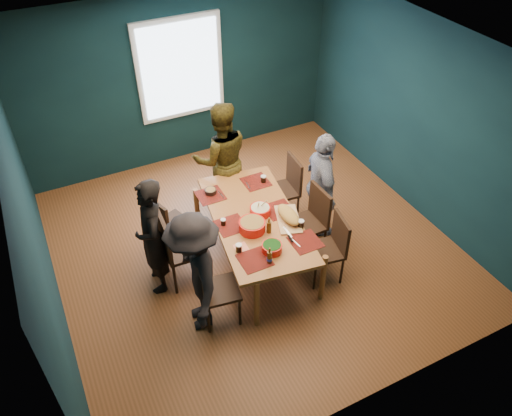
% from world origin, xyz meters
% --- Properties ---
extents(room, '(5.01, 5.01, 2.71)m').
position_xyz_m(room, '(0.00, 0.27, 1.37)').
color(room, brown).
rests_on(room, ground).
extents(dining_table, '(1.27, 2.10, 0.75)m').
position_xyz_m(dining_table, '(-0.09, -0.27, 0.68)').
color(dining_table, '#A86A32').
rests_on(dining_table, floor).
extents(chair_left_far, '(0.52, 0.52, 0.92)m').
position_xyz_m(chair_left_far, '(-1.04, 0.38, 0.54)').
color(chair_left_far, black).
rests_on(chair_left_far, floor).
extents(chair_left_mid, '(0.49, 0.49, 1.03)m').
position_xyz_m(chair_left_mid, '(-1.09, -0.13, 0.60)').
color(chair_left_mid, black).
rests_on(chair_left_mid, floor).
extents(chair_left_near, '(0.48, 0.48, 0.94)m').
position_xyz_m(chair_left_near, '(-0.94, -0.88, 0.55)').
color(chair_left_near, black).
rests_on(chair_left_near, floor).
extents(chair_right_far, '(0.46, 0.46, 0.95)m').
position_xyz_m(chair_right_far, '(0.72, 0.37, 0.55)').
color(chair_right_far, black).
rests_on(chair_right_far, floor).
extents(chair_right_mid, '(0.45, 0.45, 0.97)m').
position_xyz_m(chair_right_mid, '(0.66, -0.38, 0.56)').
color(chair_right_mid, black).
rests_on(chair_right_mid, floor).
extents(chair_right_near, '(0.48, 0.48, 0.92)m').
position_xyz_m(chair_right_near, '(0.63, -0.90, 0.53)').
color(chair_right_near, black).
rests_on(chair_right_near, floor).
extents(person_far_left, '(0.46, 0.62, 1.56)m').
position_xyz_m(person_far_left, '(-1.33, -0.08, 0.78)').
color(person_far_left, black).
rests_on(person_far_left, floor).
extents(person_back, '(0.93, 0.79, 1.69)m').
position_xyz_m(person_back, '(-0.01, 0.95, 0.84)').
color(person_back, black).
rests_on(person_back, floor).
extents(person_right, '(0.58, 0.97, 1.54)m').
position_xyz_m(person_right, '(0.95, -0.11, 0.77)').
color(person_right, silver).
rests_on(person_right, floor).
extents(person_near_left, '(0.75, 1.10, 1.57)m').
position_xyz_m(person_near_left, '(-1.09, -0.84, 0.78)').
color(person_near_left, black).
rests_on(person_near_left, floor).
extents(bowl_salad, '(0.32, 0.32, 0.13)m').
position_xyz_m(bowl_salad, '(-0.23, -0.45, 0.82)').
color(bowl_salad, red).
rests_on(bowl_salad, dining_table).
extents(bowl_dumpling, '(0.26, 0.26, 0.24)m').
position_xyz_m(bowl_dumpling, '(-0.01, -0.23, 0.81)').
color(bowl_dumpling, red).
rests_on(bowl_dumpling, dining_table).
extents(bowl_herbs, '(0.23, 0.23, 0.10)m').
position_xyz_m(bowl_herbs, '(-0.18, -0.87, 0.81)').
color(bowl_herbs, red).
rests_on(bowl_herbs, dining_table).
extents(cutting_board, '(0.43, 0.68, 0.15)m').
position_xyz_m(cutting_board, '(0.24, -0.49, 0.82)').
color(cutting_board, '#DCAC76').
rests_on(cutting_board, dining_table).
extents(small_bowl, '(0.15, 0.15, 0.06)m').
position_xyz_m(small_bowl, '(-0.40, 0.42, 0.79)').
color(small_bowl, black).
rests_on(small_bowl, dining_table).
extents(beer_bottle_a, '(0.06, 0.06, 0.22)m').
position_xyz_m(beer_bottle_a, '(-0.29, -1.02, 0.83)').
color(beer_bottle_a, '#472C0C').
rests_on(beer_bottle_a, dining_table).
extents(beer_bottle_b, '(0.06, 0.06, 0.22)m').
position_xyz_m(beer_bottle_b, '(-0.07, -0.58, 0.84)').
color(beer_bottle_b, '#472C0C').
rests_on(beer_bottle_b, dining_table).
extents(cola_glass_a, '(0.07, 0.07, 0.10)m').
position_xyz_m(cola_glass_a, '(-0.52, -0.71, 0.81)').
color(cola_glass_a, black).
rests_on(cola_glass_a, dining_table).
extents(cola_glass_b, '(0.07, 0.07, 0.10)m').
position_xyz_m(cola_glass_b, '(0.31, -0.67, 0.81)').
color(cola_glass_b, black).
rests_on(cola_glass_b, dining_table).
extents(cola_glass_c, '(0.07, 0.07, 0.10)m').
position_xyz_m(cola_glass_c, '(0.32, 0.33, 0.81)').
color(cola_glass_c, black).
rests_on(cola_glass_c, dining_table).
extents(cola_glass_d, '(0.06, 0.06, 0.09)m').
position_xyz_m(cola_glass_d, '(-0.50, -0.22, 0.80)').
color(cola_glass_d, black).
rests_on(cola_glass_d, dining_table).
extents(napkin_a, '(0.16, 0.16, 0.00)m').
position_xyz_m(napkin_a, '(0.30, -0.20, 0.75)').
color(napkin_a, '#F48666').
rests_on(napkin_a, dining_table).
extents(napkin_b, '(0.15, 0.15, 0.00)m').
position_xyz_m(napkin_b, '(-0.47, -0.67, 0.75)').
color(napkin_b, '#F48666').
rests_on(napkin_b, dining_table).
extents(napkin_c, '(0.13, 0.13, 0.00)m').
position_xyz_m(napkin_c, '(0.28, -1.01, 0.75)').
color(napkin_c, '#F48666').
rests_on(napkin_c, dining_table).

